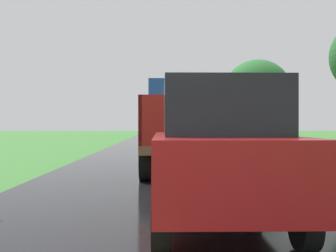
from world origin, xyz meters
TOP-DOWN VIEW (x-y plane):
  - banana_truck_near at (0.67, 10.52)m, footprint 2.38×5.82m
  - banana_truck_far at (0.58, 23.73)m, footprint 2.38×5.81m
  - roadside_tree_near_left at (6.12, 23.98)m, footprint 4.06×4.06m
  - roadside_tree_far_left at (7.05, 31.95)m, footprint 4.21×4.21m
  - following_car at (0.77, 3.71)m, footprint 1.74×4.10m

SIDE VIEW (x-z plane):
  - following_car at x=0.77m, z-range 0.11..2.03m
  - banana_truck_near at x=0.67m, z-range 0.06..2.86m
  - banana_truck_far at x=0.58m, z-range 0.07..2.87m
  - roadside_tree_near_left at x=6.12m, z-range 0.96..6.54m
  - roadside_tree_far_left at x=7.05m, z-range 0.93..6.59m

